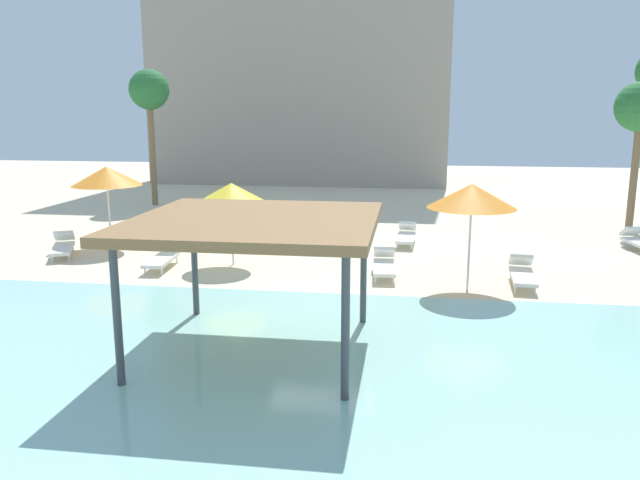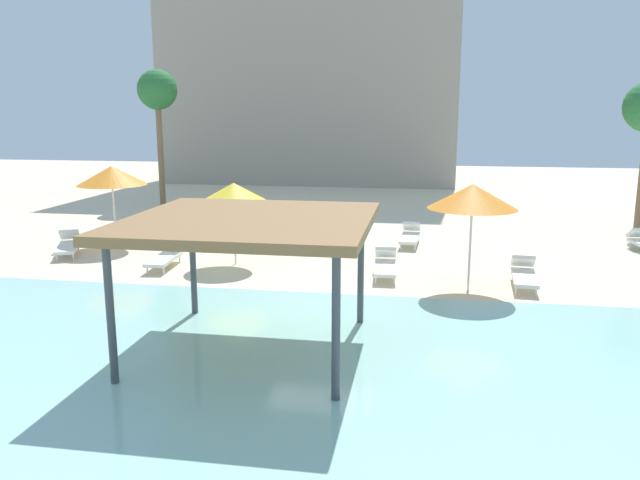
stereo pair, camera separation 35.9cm
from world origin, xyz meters
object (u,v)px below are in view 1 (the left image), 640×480
(lounge_chair_3, at_px, (522,273))
(lounge_chair_4, at_px, (163,256))
(beach_umbrella_yellow_3, at_px, (231,192))
(palm_tree_1, at_px, (149,93))
(beach_umbrella_orange_0, at_px, (472,196))
(beach_umbrella_orange_2, at_px, (107,176))
(lounge_chair_0, at_px, (406,235))
(lounge_chair_5, at_px, (63,246))
(lounge_chair_1, at_px, (384,264))
(shade_pavilion, at_px, (255,225))
(lounge_chair_2, at_px, (639,241))

(lounge_chair_3, bearing_deg, lounge_chair_4, -88.28)
(beach_umbrella_yellow_3, height_order, lounge_chair_4, beach_umbrella_yellow_3)
(beach_umbrella_yellow_3, relative_size, palm_tree_1, 0.38)
(beach_umbrella_orange_0, bearing_deg, beach_umbrella_orange_2, 163.14)
(lounge_chair_0, xyz_separation_m, lounge_chair_4, (-7.09, -4.30, 0.00))
(lounge_chair_5, bearing_deg, beach_umbrella_orange_2, 122.75)
(lounge_chair_3, bearing_deg, lounge_chair_1, -92.74)
(lounge_chair_1, bearing_deg, beach_umbrella_orange_0, 60.47)
(shade_pavilion, distance_m, lounge_chair_3, 8.36)
(beach_umbrella_orange_0, xyz_separation_m, lounge_chair_3, (1.48, 0.65, -2.11))
(shade_pavilion, relative_size, beach_umbrella_yellow_3, 1.82)
(lounge_chair_2, relative_size, lounge_chair_4, 1.02)
(lounge_chair_1, relative_size, lounge_chair_5, 0.98)
(shade_pavilion, bearing_deg, lounge_chair_3, 43.60)
(beach_umbrella_orange_0, bearing_deg, lounge_chair_0, 106.83)
(beach_umbrella_orange_0, height_order, palm_tree_1, palm_tree_1)
(lounge_chair_4, bearing_deg, lounge_chair_2, 102.64)
(lounge_chair_5, bearing_deg, lounge_chair_0, 82.41)
(beach_umbrella_orange_2, xyz_separation_m, lounge_chair_5, (-0.92, -1.43, -2.09))
(beach_umbrella_orange_0, height_order, lounge_chair_2, beach_umbrella_orange_0)
(lounge_chair_3, relative_size, lounge_chair_4, 1.00)
(beach_umbrella_yellow_3, relative_size, lounge_chair_4, 1.28)
(shade_pavilion, distance_m, palm_tree_1, 20.50)
(beach_umbrella_yellow_3, relative_size, lounge_chair_5, 1.25)
(lounge_chair_0, relative_size, lounge_chair_1, 1.00)
(lounge_chair_0, distance_m, lounge_chair_2, 7.65)
(shade_pavilion, height_order, beach_umbrella_orange_2, beach_umbrella_orange_2)
(shade_pavilion, relative_size, beach_umbrella_orange_0, 1.62)
(beach_umbrella_yellow_3, bearing_deg, shade_pavilion, -70.25)
(lounge_chair_4, xyz_separation_m, lounge_chair_5, (-3.75, 0.98, 0.00))
(lounge_chair_2, height_order, palm_tree_1, palm_tree_1)
(beach_umbrella_yellow_3, distance_m, lounge_chair_1, 4.97)
(lounge_chair_1, bearing_deg, lounge_chair_4, -93.00)
(lounge_chair_3, height_order, lounge_chair_4, same)
(lounge_chair_0, bearing_deg, beach_umbrella_yellow_3, -51.47)
(beach_umbrella_yellow_3, xyz_separation_m, palm_tree_1, (-7.17, 11.23, 3.17))
(lounge_chair_5, xyz_separation_m, palm_tree_1, (-1.48, 10.90, 5.03))
(beach_umbrella_orange_2, bearing_deg, beach_umbrella_orange_0, -16.86)
(beach_umbrella_orange_2, bearing_deg, lounge_chair_3, -12.34)
(lounge_chair_2, distance_m, palm_tree_1, 21.91)
(lounge_chair_1, xyz_separation_m, palm_tree_1, (-11.74, 11.88, 5.03))
(beach_umbrella_orange_0, distance_m, lounge_chair_5, 12.81)
(palm_tree_1, bearing_deg, beach_umbrella_yellow_3, -57.43)
(lounge_chair_5, bearing_deg, lounge_chair_2, 75.85)
(beach_umbrella_orange_2, height_order, lounge_chair_4, beach_umbrella_orange_2)
(lounge_chair_0, bearing_deg, lounge_chair_3, 36.40)
(beach_umbrella_orange_0, distance_m, lounge_chair_2, 8.42)
(lounge_chair_4, relative_size, palm_tree_1, 0.30)
(beach_umbrella_orange_2, relative_size, lounge_chair_2, 1.39)
(shade_pavilion, height_order, palm_tree_1, palm_tree_1)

